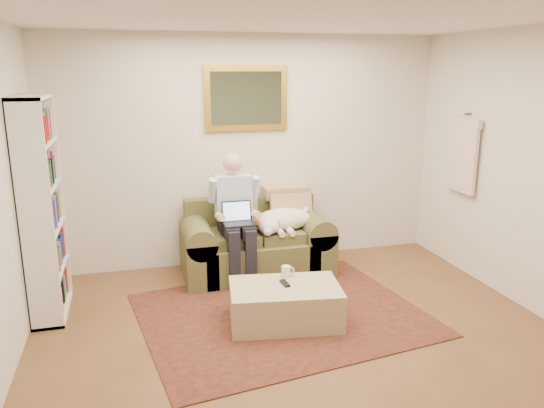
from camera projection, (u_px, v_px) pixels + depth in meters
name	position (u px, v px, depth m)	size (l,w,h in m)	color
room_shell	(310.00, 193.00, 4.04)	(4.51, 5.00, 2.61)	brown
rug	(282.00, 314.00, 4.92)	(2.50, 2.00, 0.01)	#321814
sofa	(256.00, 249.00, 5.88)	(1.62, 0.82, 0.97)	brown
seated_man	(237.00, 219.00, 5.58)	(0.53, 0.76, 1.36)	#8CA8D8
laptop	(238.00, 218.00, 5.52)	(0.31, 0.25, 0.23)	black
sleeping_dog	(283.00, 219.00, 5.80)	(0.67, 0.42, 0.25)	white
ottoman	(285.00, 304.00, 4.73)	(0.97, 0.62, 0.35)	tan
coffee_mug	(286.00, 271.00, 4.90)	(0.08, 0.08, 0.10)	white
tv_remote	(285.00, 283.00, 4.72)	(0.05, 0.15, 0.02)	black
bookshelf	(42.00, 209.00, 4.75)	(0.28, 0.80, 2.00)	white
wall_mirror	(246.00, 98.00, 5.87)	(0.94, 0.04, 0.72)	gold
hanging_shirt	(463.00, 151.00, 5.75)	(0.06, 0.52, 0.90)	beige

